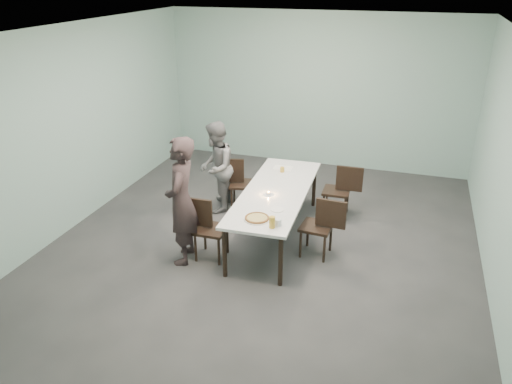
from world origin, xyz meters
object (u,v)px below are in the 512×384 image
(table, at_px, (276,194))
(chair_near_right, at_px, (322,223))
(chair_far_right, at_px, (342,188))
(water_tumbler, at_px, (278,222))
(beer_glass, at_px, (272,222))
(diner_far, at_px, (216,167))
(chair_near_left, at_px, (206,224))
(amber_tumbler, at_px, (282,170))
(pizza, at_px, (257,218))
(tealight, at_px, (268,193))
(chair_far_left, at_px, (238,180))
(side_plate, at_px, (277,210))
(diner_near, at_px, (182,201))

(table, relative_size, chair_near_right, 3.02)
(chair_far_right, bearing_deg, water_tumbler, 74.77)
(beer_glass, bearing_deg, diner_far, 130.19)
(chair_far_right, bearing_deg, chair_near_left, 47.77)
(chair_far_right, xyz_separation_m, amber_tumbler, (-0.93, -0.24, 0.29))
(pizza, bearing_deg, beer_glass, -32.01)
(amber_tumbler, bearing_deg, tealight, -87.60)
(chair_far_left, bearing_deg, amber_tumbler, -15.57)
(chair_near_right, xyz_separation_m, chair_far_right, (0.06, 1.30, 0.00))
(chair_near_left, xyz_separation_m, beer_glass, (1.02, -0.26, 0.32))
(chair_near_left, relative_size, side_plate, 4.83)
(table, distance_m, chair_near_right, 0.85)
(side_plate, relative_size, beer_glass, 1.20)
(chair_far_left, distance_m, pizza, 1.94)
(diner_near, xyz_separation_m, amber_tumbler, (0.91, 1.74, -0.10))
(side_plate, xyz_separation_m, tealight, (-0.26, 0.43, 0.02))
(chair_near_left, distance_m, side_plate, 1.01)
(water_tumbler, height_order, tealight, water_tumbler)
(diner_near, height_order, pizza, diner_near)
(table, height_order, amber_tumbler, amber_tumbler)
(diner_near, bearing_deg, chair_near_left, 109.98)
(chair_far_left, relative_size, beer_glass, 5.80)
(chair_near_right, bearing_deg, water_tumbler, 62.85)
(chair_far_right, height_order, diner_far, diner_far)
(table, xyz_separation_m, diner_near, (-1.01, -1.00, 0.19))
(side_plate, bearing_deg, pizza, -116.55)
(water_tumbler, bearing_deg, chair_far_left, 123.35)
(diner_far, relative_size, beer_glass, 10.00)
(water_tumbler, height_order, amber_tumbler, water_tumbler)
(tealight, bearing_deg, chair_near_left, -135.88)
(pizza, height_order, side_plate, pizza)
(beer_glass, bearing_deg, tealight, 109.22)
(chair_near_left, xyz_separation_m, amber_tumbler, (0.66, 1.58, 0.29))
(chair_far_right, relative_size, tealight, 15.54)
(pizza, bearing_deg, chair_near_left, 171.97)
(table, bearing_deg, diner_near, -135.45)
(chair_near_right, bearing_deg, table, -17.99)
(diner_far, relative_size, side_plate, 8.34)
(diner_near, distance_m, water_tumbler, 1.34)
(water_tumbler, bearing_deg, chair_near_left, 170.07)
(side_plate, xyz_separation_m, beer_glass, (0.07, -0.50, 0.07))
(chair_far_right, xyz_separation_m, diner_far, (-2.00, -0.37, 0.25))
(pizza, bearing_deg, amber_tumbler, 94.03)
(diner_near, bearing_deg, chair_far_right, 124.74)
(chair_near_left, distance_m, amber_tumbler, 1.73)
(beer_glass, distance_m, water_tumbler, 0.10)
(water_tumbler, bearing_deg, table, 107.43)
(chair_far_right, bearing_deg, diner_near, 45.93)
(pizza, height_order, beer_glass, beer_glass)
(chair_far_right, height_order, water_tumbler, chair_far_right)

